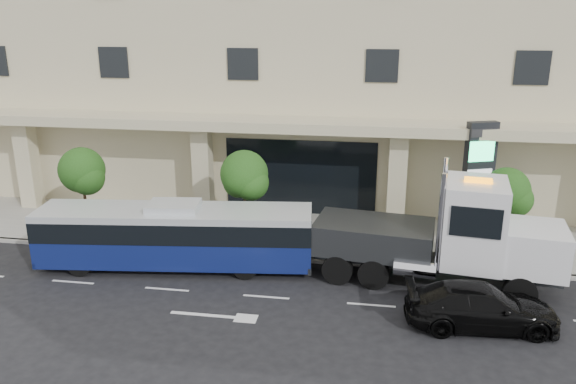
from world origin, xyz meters
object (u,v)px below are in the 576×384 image
at_px(black_sedan, 481,306).
at_px(signage_pylon, 478,180).
at_px(tow_truck, 446,237).
at_px(city_bus, 175,235).

bearing_deg(black_sedan, signage_pylon, -10.86).
relative_size(tow_truck, signage_pylon, 1.94).
bearing_deg(tow_truck, city_bus, -171.65).
distance_m(city_bus, tow_truck, 11.12).
relative_size(city_bus, tow_truck, 1.08).
height_order(black_sedan, signage_pylon, signage_pylon).
height_order(tow_truck, signage_pylon, signage_pylon).
bearing_deg(black_sedan, city_bus, 71.80).
relative_size(city_bus, signage_pylon, 2.09).
bearing_deg(black_sedan, tow_truck, 12.47).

